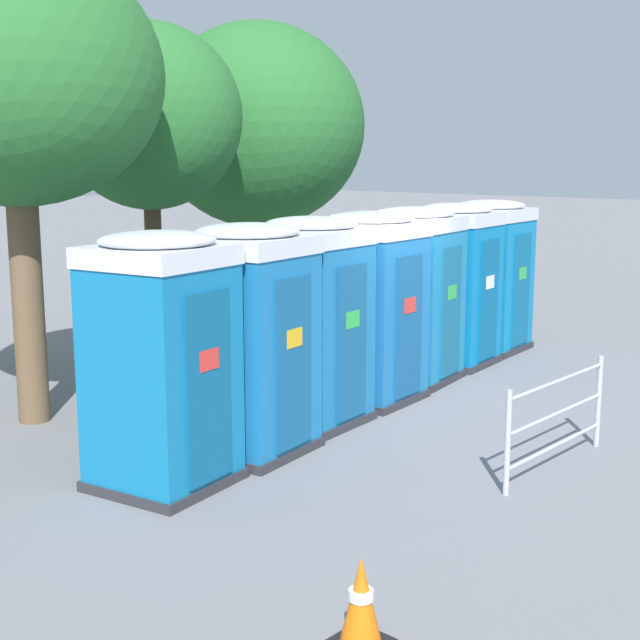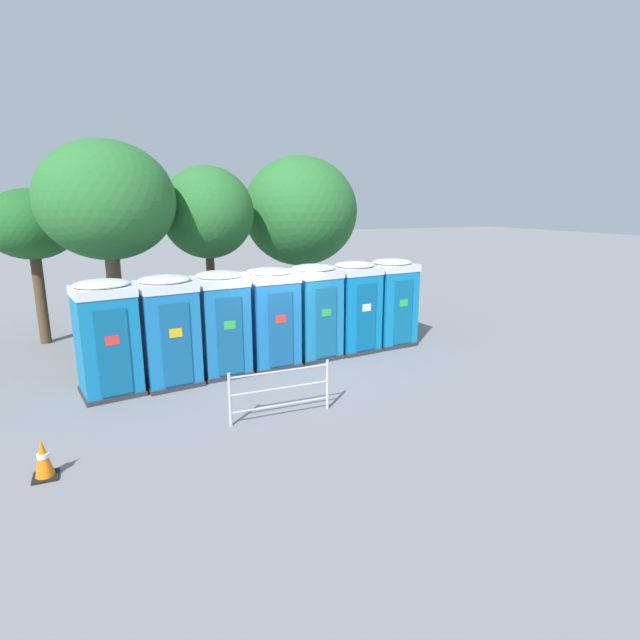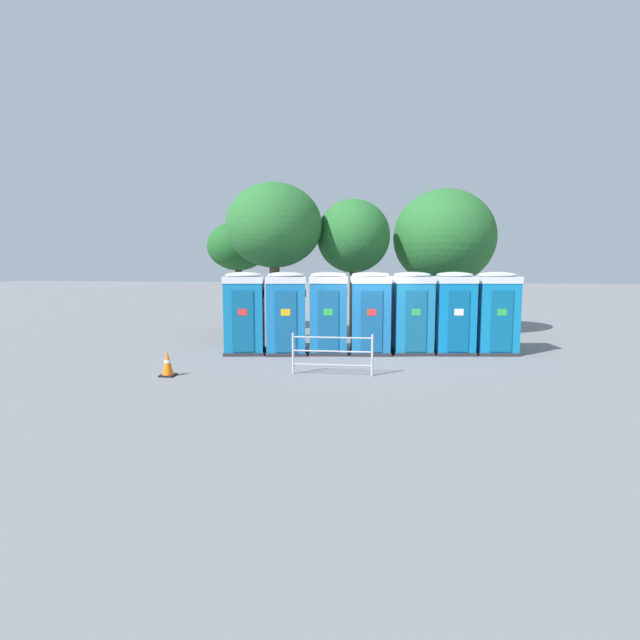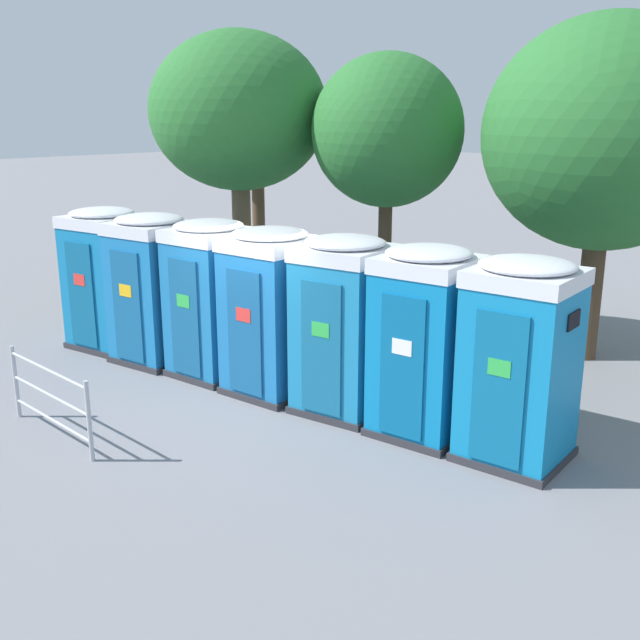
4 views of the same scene
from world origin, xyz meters
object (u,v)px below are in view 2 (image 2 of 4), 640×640
object	(u,v)px
portapotty_3	(271,317)
street_tree_1	(208,213)
portapotty_6	(391,302)
street_tree_0	(107,202)
street_tree_2	(300,212)
traffic_cone	(43,459)
portapotty_4	(314,311)
portapotty_5	(354,306)
street_tree_3	(31,226)
portapotty_0	(107,337)
event_barrier	(281,390)
portapotty_2	(221,323)
portapotty_1	(168,330)

from	to	relation	value
portapotty_3	street_tree_1	bearing A→B (deg)	102.44
portapotty_6	street_tree_0	xyz separation A→B (m)	(-7.45, 1.90, 2.86)
street_tree_2	traffic_cone	world-z (taller)	street_tree_2
portapotty_4	traffic_cone	world-z (taller)	portapotty_4
portapotty_3	street_tree_0	distance (m)	5.21
portapotty_5	street_tree_3	xyz separation A→B (m)	(-8.20, 4.30, 2.19)
portapotty_0	event_barrier	world-z (taller)	portapotty_0
street_tree_0	street_tree_1	bearing A→B (deg)	22.60
portapotty_0	event_barrier	bearing A→B (deg)	-41.24
portapotty_0	portapotty_2	bearing A→B (deg)	8.35
portapotty_3	street_tree_0	bearing A→B (deg)	145.56
portapotty_2	street_tree_2	bearing A→B (deg)	51.76
traffic_cone	street_tree_2	bearing A→B (deg)	49.37
street_tree_0	event_barrier	distance (m)	7.22
street_tree_0	event_barrier	bearing A→B (deg)	-63.83
portapotty_0	event_barrier	size ratio (longest dim) A/B	1.23
portapotty_6	street_tree_0	size ratio (longest dim) A/B	0.45
portapotty_0	street_tree_1	bearing A→B (deg)	53.36
street_tree_3	portapotty_6	bearing A→B (deg)	-23.52
portapotty_1	street_tree_3	size ratio (longest dim) A/B	0.56
portapotty_4	portapotty_5	distance (m)	1.30
portapotty_1	street_tree_0	bearing A→B (deg)	109.74
portapotty_4	street_tree_0	size ratio (longest dim) A/B	0.45
portapotty_0	portapotty_4	world-z (taller)	same
portapotty_3	street_tree_2	distance (m)	6.17
street_tree_0	traffic_cone	size ratio (longest dim) A/B	8.90
portapotty_1	street_tree_0	size ratio (longest dim) A/B	0.45
portapotty_4	traffic_cone	size ratio (longest dim) A/B	3.97
portapotty_4	street_tree_3	distance (m)	8.52
portapotty_3	portapotty_6	xyz separation A→B (m)	(3.86, 0.56, -0.00)
street_tree_1	event_barrier	size ratio (longest dim) A/B	2.53
portapotty_3	portapotty_6	distance (m)	3.90
portapotty_4	street_tree_0	bearing A→B (deg)	155.40
portapotty_0	portapotty_5	distance (m)	6.50
portapotty_2	portapotty_5	size ratio (longest dim) A/B	1.00
portapotty_1	portapotty_4	bearing A→B (deg)	8.99
portapotty_4	street_tree_0	world-z (taller)	street_tree_0
portapotty_6	street_tree_1	bearing A→B (deg)	146.66
street_tree_0	street_tree_2	distance (m)	6.76
portapotty_4	portapotty_5	size ratio (longest dim) A/B	1.00
portapotty_2	event_barrier	distance (m)	3.16
portapotty_2	portapotty_3	size ratio (longest dim) A/B	1.00
street_tree_2	portapotty_6	bearing A→B (deg)	-75.12
portapotty_1	traffic_cone	distance (m)	4.30
traffic_cone	event_barrier	xyz separation A→B (m)	(4.04, 0.71, 0.26)
street_tree_3	portapotty_0	bearing A→B (deg)	-71.20
street_tree_0	portapotty_2	bearing A→B (deg)	-48.40
portapotty_6	street_tree_0	bearing A→B (deg)	165.68
portapotty_6	street_tree_2	bearing A→B (deg)	104.88
street_tree_2	portapotty_0	bearing A→B (deg)	-140.33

